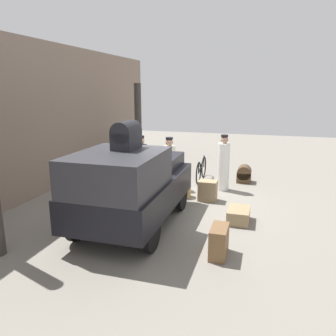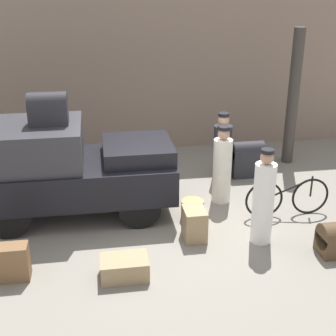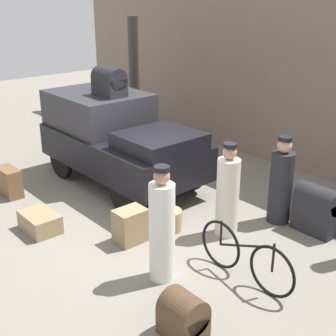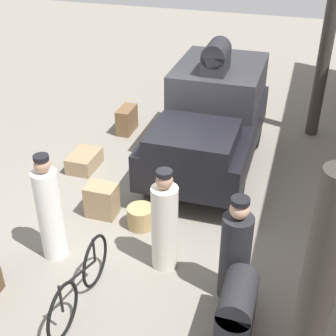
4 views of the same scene
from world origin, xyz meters
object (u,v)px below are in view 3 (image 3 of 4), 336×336
conductor_in_dark_uniform (281,184)px  suitcase_black_upright (9,182)px  bicycle (245,257)px  porter_standing_middle (162,229)px  suitcase_tan_flat (183,316)px  porter_with_bicycle (228,194)px  trunk_barrel_dark (317,208)px  wicker_basket (169,220)px  trunk_large_brown (40,222)px  trunk_umber_medium (131,226)px  truck (117,137)px  trunk_on_truck_roof (109,82)px

conductor_in_dark_uniform → suitcase_black_upright: size_ratio=2.53×
bicycle → conductor_in_dark_uniform: 2.10m
porter_standing_middle → suitcase_tan_flat: 1.35m
porter_with_bicycle → trunk_barrel_dark: 1.59m
wicker_basket → bicycle: bearing=-5.5°
bicycle → trunk_large_brown: (-3.31, -1.55, -0.22)m
trunk_umber_medium → trunk_large_brown: bearing=-143.6°
wicker_basket → porter_standing_middle: porter_standing_middle is taller
suitcase_black_upright → trunk_large_brown: size_ratio=0.85×
trunk_barrel_dark → trunk_large_brown: (-3.16, -3.61, -0.28)m
wicker_basket → trunk_large_brown: 2.26m
truck → suitcase_black_upright: (-0.81, -2.12, -0.72)m
trunk_barrel_dark → porter_with_bicycle: bearing=-127.9°
truck → bicycle: 4.39m
conductor_in_dark_uniform → suitcase_tan_flat: bearing=-72.2°
trunk_umber_medium → suitcase_black_upright: 3.20m
trunk_large_brown → wicker_basket: bearing=49.9°
bicycle → suitcase_black_upright: 5.26m
porter_standing_middle → conductor_in_dark_uniform: (0.01, 2.75, -0.08)m
truck → porter_standing_middle: size_ratio=2.18×
suitcase_tan_flat → porter_with_bicycle: bearing=121.1°
porter_with_bicycle → suitcase_tan_flat: 2.69m
conductor_in_dark_uniform → trunk_barrel_dark: size_ratio=1.89×
truck → conductor_in_dark_uniform: truck is taller
suitcase_black_upright → trunk_barrel_dark: bearing=34.4°
porter_standing_middle → trunk_umber_medium: porter_standing_middle is taller
truck → trunk_umber_medium: bearing=-30.7°
suitcase_tan_flat → trunk_on_truck_roof: 5.56m
wicker_basket → trunk_large_brown: bearing=-130.1°
truck → wicker_basket: truck is taller
bicycle → trunk_large_brown: bearing=-154.9°
suitcase_tan_flat → wicker_basket: bearing=142.7°
porter_standing_middle → truck: bearing=154.5°
truck → conductor_in_dark_uniform: bearing=17.8°
trunk_on_truck_roof → conductor_in_dark_uniform: bearing=16.9°
porter_standing_middle → suitcase_tan_flat: (1.09, -0.59, -0.53)m
wicker_basket → suitcase_tan_flat: (2.12, -1.61, 0.08)m
porter_standing_middle → trunk_umber_medium: size_ratio=3.03×
trunk_large_brown → porter_standing_middle: bearing=15.7°
suitcase_tan_flat → suitcase_black_upright: (-5.35, 0.11, 0.02)m
porter_with_bicycle → trunk_umber_medium: bearing=-121.9°
porter_standing_middle → suitcase_black_upright: 4.31m
trunk_umber_medium → suitcase_black_upright: size_ratio=0.91×
truck → porter_with_bicycle: size_ratio=2.33×
porter_standing_middle → trunk_on_truck_roof: 4.22m
wicker_basket → suitcase_black_upright: (-3.23, -1.50, 0.11)m
truck → trunk_umber_medium: truck is taller
conductor_in_dark_uniform → truck: bearing=-162.2°
porter_standing_middle → trunk_umber_medium: 1.29m
bicycle → trunk_barrel_dark: bearing=94.2°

